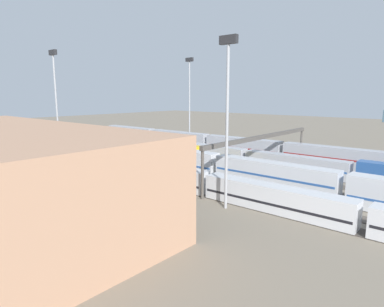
% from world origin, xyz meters
% --- Properties ---
extents(ground_plane, '(400.00, 400.00, 0.00)m').
position_xyz_m(ground_plane, '(0.00, 0.00, 0.00)').
color(ground_plane, '#756B5B').
extents(track_bed_0, '(140.00, 2.80, 0.12)m').
position_xyz_m(track_bed_0, '(0.00, -17.50, 0.06)').
color(track_bed_0, '#3D3833').
rests_on(track_bed_0, ground_plane).
extents(track_bed_1, '(140.00, 2.80, 0.12)m').
position_xyz_m(track_bed_1, '(0.00, -12.50, 0.06)').
color(track_bed_1, '#3D3833').
rests_on(track_bed_1, ground_plane).
extents(track_bed_2, '(140.00, 2.80, 0.12)m').
position_xyz_m(track_bed_2, '(0.00, -7.50, 0.06)').
color(track_bed_2, '#4C443D').
rests_on(track_bed_2, ground_plane).
extents(track_bed_3, '(140.00, 2.80, 0.12)m').
position_xyz_m(track_bed_3, '(0.00, -2.50, 0.06)').
color(track_bed_3, '#4C443D').
rests_on(track_bed_3, ground_plane).
extents(track_bed_4, '(140.00, 2.80, 0.12)m').
position_xyz_m(track_bed_4, '(0.00, 2.50, 0.06)').
color(track_bed_4, '#3D3833').
rests_on(track_bed_4, ground_plane).
extents(track_bed_5, '(140.00, 2.80, 0.12)m').
position_xyz_m(track_bed_5, '(0.00, 7.50, 0.06)').
color(track_bed_5, '#4C443D').
rests_on(track_bed_5, ground_plane).
extents(track_bed_6, '(140.00, 2.80, 0.12)m').
position_xyz_m(track_bed_6, '(0.00, 12.50, 0.06)').
color(track_bed_6, '#4C443D').
rests_on(track_bed_6, ground_plane).
extents(track_bed_7, '(140.00, 2.80, 0.12)m').
position_xyz_m(track_bed_7, '(0.00, 17.50, 0.06)').
color(track_bed_7, '#3D3833').
rests_on(track_bed_7, ground_plane).
extents(train_on_track_5, '(119.80, 3.06, 5.00)m').
position_xyz_m(train_on_track_5, '(2.06, 7.50, 2.61)').
color(train_on_track_5, silver).
rests_on(train_on_track_5, ground_plane).
extents(train_on_track_0, '(119.80, 3.06, 5.00)m').
position_xyz_m(train_on_track_0, '(0.03, -17.50, 2.61)').
color(train_on_track_0, '#A8AAB2').
rests_on(train_on_track_0, ground_plane).
extents(train_on_track_6, '(10.00, 3.00, 5.00)m').
position_xyz_m(train_on_track_6, '(34.11, 12.50, 2.16)').
color(train_on_track_6, '#D85914').
rests_on(train_on_track_6, ground_plane).
extents(train_on_track_7, '(119.80, 3.06, 3.80)m').
position_xyz_m(train_on_track_7, '(-3.35, 17.50, 1.98)').
color(train_on_track_7, silver).
rests_on(train_on_track_7, ground_plane).
extents(train_on_track_4, '(10.00, 3.00, 5.00)m').
position_xyz_m(train_on_track_4, '(-2.49, 2.50, 2.16)').
color(train_on_track_4, gold).
rests_on(train_on_track_4, ground_plane).
extents(train_on_track_3, '(47.20, 3.06, 5.00)m').
position_xyz_m(train_on_track_3, '(32.74, -2.50, 2.59)').
color(train_on_track_3, silver).
rests_on(train_on_track_3, ground_plane).
extents(train_on_track_2, '(66.40, 3.06, 4.40)m').
position_xyz_m(train_on_track_2, '(-17.40, -7.50, 2.11)').
color(train_on_track_2, '#285193').
rests_on(train_on_track_2, ground_plane).
extents(light_mast_0, '(2.80, 0.70, 28.32)m').
position_xyz_m(light_mast_0, '(22.39, -20.84, 17.94)').
color(light_mast_0, '#9EA0A5').
rests_on(light_mast_0, ground_plane).
extents(light_mast_1, '(2.80, 0.70, 25.00)m').
position_xyz_m(light_mast_1, '(-21.35, 20.84, 16.13)').
color(light_mast_1, '#9EA0A5').
rests_on(light_mast_1, ground_plane).
extents(light_mast_3, '(2.80, 0.70, 27.32)m').
position_xyz_m(light_mast_3, '(29.41, 20.25, 17.40)').
color(light_mast_3, '#9EA0A5').
rests_on(light_mast_3, ground_plane).
extents(signal_gantry, '(0.70, 40.00, 8.80)m').
position_xyz_m(signal_gantry, '(-15.83, 0.00, 7.73)').
color(signal_gantry, '#4C4742').
rests_on(signal_gantry, ground_plane).
extents(maintenance_shed, '(52.17, 21.87, 12.55)m').
position_xyz_m(maintenance_shed, '(0.24, 43.99, 6.27)').
color(maintenance_shed, tan).
rests_on(maintenance_shed, ground_plane).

